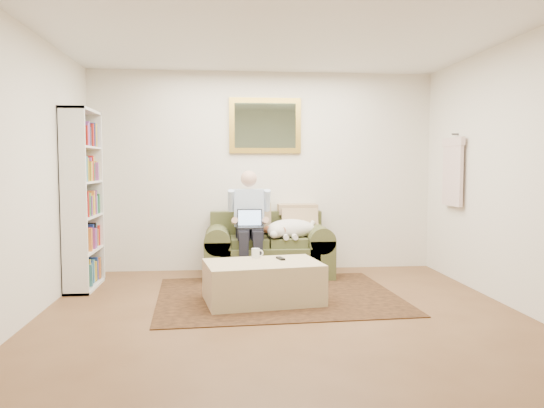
{
  "coord_description": "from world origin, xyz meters",
  "views": [
    {
      "loc": [
        -0.54,
        -4.48,
        1.38
      ],
      "look_at": [
        0.01,
        1.4,
        0.95
      ],
      "focal_mm": 35.0,
      "sensor_mm": 36.0,
      "label": 1
    }
  ],
  "objects": [
    {
      "name": "hanging_shirt",
      "position": [
        2.19,
        1.6,
        1.35
      ],
      "size": [
        0.06,
        0.52,
        0.9
      ],
      "primitive_type": null,
      "color": "beige",
      "rests_on": "room_shell"
    },
    {
      "name": "ottoman",
      "position": [
        -0.14,
        0.77,
        0.21
      ],
      "size": [
        1.23,
        0.89,
        0.41
      ],
      "primitive_type": "cube",
      "rotation": [
        0.0,
        0.0,
        0.16
      ],
      "color": "#CFC08A",
      "rests_on": "room_shell"
    },
    {
      "name": "laptop",
      "position": [
        -0.21,
        1.86,
        0.69
      ],
      "size": [
        0.3,
        0.24,
        0.22
      ],
      "color": "black",
      "rests_on": "seated_man"
    },
    {
      "name": "rug",
      "position": [
        0.03,
        1.01,
        0.01
      ],
      "size": [
        2.61,
        2.14,
        0.01
      ],
      "primitive_type": "cube",
      "rotation": [
        0.0,
        0.0,
        0.06
      ],
      "color": "black",
      "rests_on": "room_shell"
    },
    {
      "name": "wall_mirror",
      "position": [
        0.02,
        2.47,
        1.9
      ],
      "size": [
        0.94,
        0.04,
        0.72
      ],
      "color": "gold",
      "rests_on": "room_shell"
    },
    {
      "name": "sleeping_dog",
      "position": [
        0.3,
        1.99,
        0.6
      ],
      "size": [
        0.65,
        0.41,
        0.24
      ],
      "primitive_type": null,
      "color": "white",
      "rests_on": "sofa"
    },
    {
      "name": "sofa",
      "position": [
        0.02,
        2.07,
        0.27
      ],
      "size": [
        1.57,
        0.8,
        0.94
      ],
      "color": "#4C512B",
      "rests_on": "room_shell"
    },
    {
      "name": "seated_man",
      "position": [
        -0.21,
        1.92,
        0.66
      ],
      "size": [
        0.52,
        0.74,
        1.32
      ],
      "primitive_type": null,
      "color": "#8CABD8",
      "rests_on": "sofa"
    },
    {
      "name": "room_shell",
      "position": [
        0.0,
        0.35,
        1.3
      ],
      "size": [
        4.51,
        5.0,
        2.61
      ],
      "color": "brown",
      "rests_on": "ground"
    },
    {
      "name": "coffee_mug",
      "position": [
        -0.2,
        1.01,
        0.46
      ],
      "size": [
        0.08,
        0.08,
        0.1
      ],
      "primitive_type": "cylinder",
      "color": "white",
      "rests_on": "ottoman"
    },
    {
      "name": "tv_remote",
      "position": [
        0.05,
        0.9,
        0.42
      ],
      "size": [
        0.09,
        0.16,
        0.02
      ],
      "primitive_type": "cube",
      "rotation": [
        0.0,
        0.0,
        0.26
      ],
      "color": "black",
      "rests_on": "ottoman"
    },
    {
      "name": "bookshelf",
      "position": [
        -2.1,
        1.6,
        1.0
      ],
      "size": [
        0.28,
        0.8,
        2.0
      ],
      "primitive_type": null,
      "color": "white",
      "rests_on": "room_shell"
    }
  ]
}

